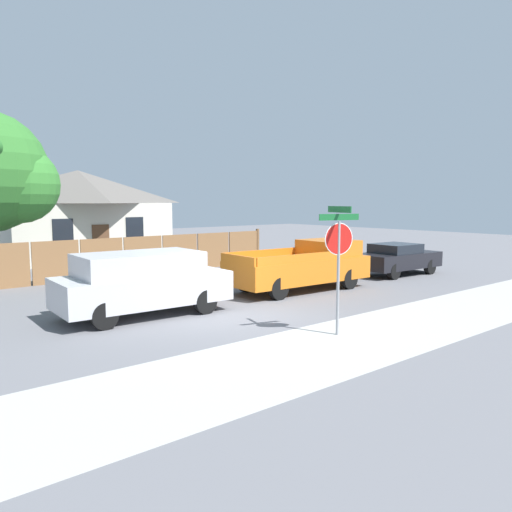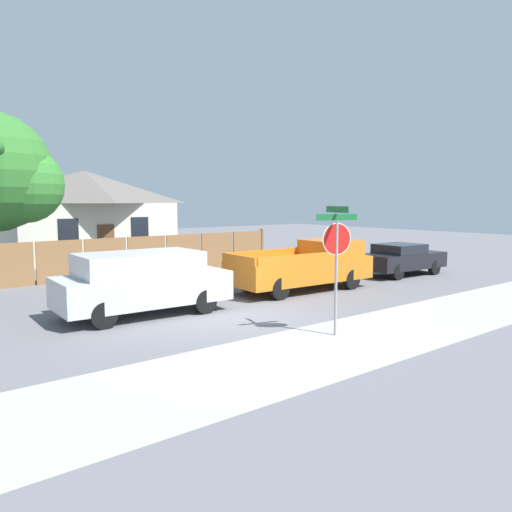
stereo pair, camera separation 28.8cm
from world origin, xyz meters
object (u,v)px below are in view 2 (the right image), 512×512
Objects in this scene: house at (85,213)px; stop_sign at (337,248)px; orange_pickup at (305,266)px; parked_sedan at (401,259)px; red_suv at (142,281)px.

stop_sign is at bearing -93.43° from house.
house is 1.66× the size of orange_pickup.
stop_sign is at bearing -150.14° from parked_sedan.
house reaches higher than parked_sedan.
parked_sedan is at bearing 2.74° from red_suv.
house is at bearing 121.83° from parked_sedan.
stop_sign is at bearing -58.83° from red_suv.
red_suv is 1.56× the size of stop_sign.
red_suv is at bearing -177.26° from parked_sedan.
red_suv is 0.88× the size of orange_pickup.
house reaches higher than orange_pickup.
orange_pickup is 5.79m from parked_sedan.
orange_pickup is at bearing -177.14° from parked_sedan.
parked_sedan is at bearing -60.90° from house.
house is 15.51m from red_suv.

